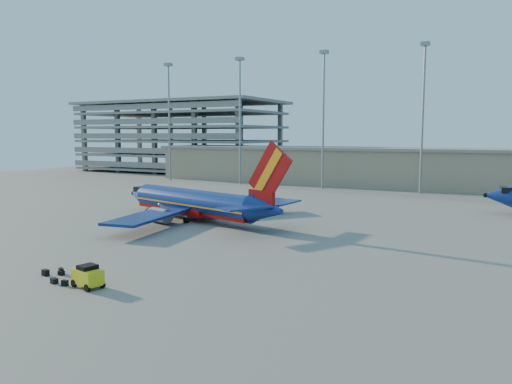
% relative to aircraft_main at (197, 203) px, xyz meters
% --- Properties ---
extents(ground, '(220.00, 220.00, 0.00)m').
position_rel_aircraft_main_xyz_m(ground, '(5.95, -0.76, -2.28)').
color(ground, slate).
rests_on(ground, ground).
extents(terminal_building, '(122.00, 16.00, 8.50)m').
position_rel_aircraft_main_xyz_m(terminal_building, '(15.95, 57.24, 2.03)').
color(terminal_building, gray).
rests_on(terminal_building, ground).
extents(parking_garage, '(62.00, 32.00, 21.40)m').
position_rel_aircraft_main_xyz_m(parking_garage, '(-56.05, 73.29, 9.45)').
color(parking_garage, slate).
rests_on(parking_garage, ground).
extents(light_mast_row, '(101.60, 1.60, 28.65)m').
position_rel_aircraft_main_xyz_m(light_mast_row, '(10.95, 45.24, 15.27)').
color(light_mast_row, gray).
rests_on(light_mast_row, ground).
extents(aircraft_main, '(30.85, 29.26, 10.69)m').
position_rel_aircraft_main_xyz_m(aircraft_main, '(0.00, 0.00, 0.00)').
color(aircraft_main, navy).
rests_on(aircraft_main, ground).
extents(baggage_tug, '(2.65, 1.93, 1.72)m').
position_rel_aircraft_main_xyz_m(baggage_tug, '(9.48, -28.20, -1.39)').
color(baggage_tug, yellow).
rests_on(baggage_tug, ground).
extents(luggage_pile, '(4.18, 2.62, 0.51)m').
position_rel_aircraft_main_xyz_m(luggage_pile, '(5.60, -27.54, -2.05)').
color(luggage_pile, black).
rests_on(luggage_pile, ground).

